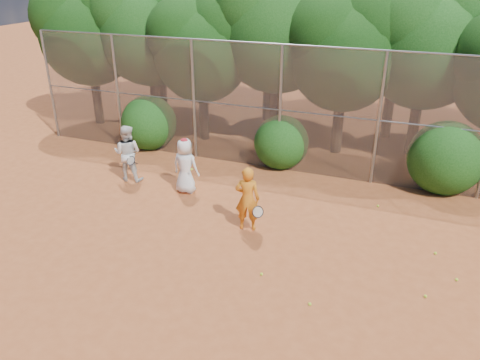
% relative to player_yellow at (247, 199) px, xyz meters
% --- Properties ---
extents(ground, '(80.00, 80.00, 0.00)m').
position_rel_player_yellow_xyz_m(ground, '(0.62, -2.03, -0.85)').
color(ground, '#954721').
rests_on(ground, ground).
extents(fence_back, '(20.05, 0.09, 4.03)m').
position_rel_player_yellow_xyz_m(fence_back, '(0.50, 3.97, 1.20)').
color(fence_back, gray).
rests_on(fence_back, ground).
extents(tree_0, '(4.38, 3.81, 6.00)m').
position_rel_player_yellow_xyz_m(tree_0, '(-8.82, 6.01, 3.08)').
color(tree_0, black).
rests_on(tree_0, ground).
extents(tree_1, '(4.64, 4.03, 6.35)m').
position_rel_player_yellow_xyz_m(tree_1, '(-6.32, 6.51, 3.31)').
color(tree_1, black).
rests_on(tree_1, ground).
extents(tree_2, '(3.99, 3.47, 5.47)m').
position_rel_player_yellow_xyz_m(tree_2, '(-3.83, 5.81, 2.73)').
color(tree_2, black).
rests_on(tree_2, ground).
extents(tree_3, '(4.89, 4.26, 6.70)m').
position_rel_player_yellow_xyz_m(tree_3, '(-1.32, 6.82, 3.55)').
color(tree_3, black).
rests_on(tree_3, ground).
extents(tree_4, '(4.19, 3.64, 5.73)m').
position_rel_player_yellow_xyz_m(tree_4, '(1.17, 6.21, 2.91)').
color(tree_4, black).
rests_on(tree_4, ground).
extents(tree_5, '(4.51, 3.92, 6.17)m').
position_rel_player_yellow_xyz_m(tree_5, '(3.68, 7.01, 3.20)').
color(tree_5, black).
rests_on(tree_5, ground).
extents(tree_9, '(4.83, 4.20, 6.62)m').
position_rel_player_yellow_xyz_m(tree_9, '(-7.32, 8.82, 3.49)').
color(tree_9, black).
rests_on(tree_9, ground).
extents(tree_10, '(5.15, 4.48, 7.06)m').
position_rel_player_yellow_xyz_m(tree_10, '(-2.31, 9.02, 3.78)').
color(tree_10, black).
rests_on(tree_10, ground).
extents(tree_11, '(4.64, 4.03, 6.35)m').
position_rel_player_yellow_xyz_m(tree_11, '(2.68, 8.61, 3.31)').
color(tree_11, black).
rests_on(tree_11, ground).
extents(bush_0, '(2.00, 2.00, 2.00)m').
position_rel_player_yellow_xyz_m(bush_0, '(-5.38, 4.27, 0.15)').
color(bush_0, '#134110').
rests_on(bush_0, ground).
extents(bush_1, '(1.80, 1.80, 1.80)m').
position_rel_player_yellow_xyz_m(bush_1, '(-0.38, 4.27, 0.05)').
color(bush_1, '#134110').
rests_on(bush_1, ground).
extents(bush_2, '(2.20, 2.20, 2.20)m').
position_rel_player_yellow_xyz_m(bush_2, '(4.62, 4.27, 0.25)').
color(bush_2, '#134110').
rests_on(bush_2, ground).
extents(player_yellow, '(0.85, 0.61, 1.70)m').
position_rel_player_yellow_xyz_m(player_yellow, '(0.00, 0.00, 0.00)').
color(player_yellow, orange).
rests_on(player_yellow, ground).
extents(player_teen, '(0.83, 0.56, 1.67)m').
position_rel_player_yellow_xyz_m(player_teen, '(-2.42, 1.36, -0.02)').
color(player_teen, white).
rests_on(player_teen, ground).
extents(player_white, '(0.96, 0.82, 1.77)m').
position_rel_player_yellow_xyz_m(player_white, '(-4.47, 1.49, 0.04)').
color(player_white, silver).
rests_on(player_white, ground).
extents(ball_0, '(0.07, 0.07, 0.07)m').
position_rel_player_yellow_xyz_m(ball_0, '(4.33, -1.27, -0.82)').
color(ball_0, '#B6DD28').
rests_on(ball_0, ground).
extents(ball_1, '(0.07, 0.07, 0.07)m').
position_rel_player_yellow_xyz_m(ball_1, '(4.52, 0.46, -0.82)').
color(ball_1, '#B6DD28').
rests_on(ball_1, ground).
extents(ball_2, '(0.07, 0.07, 0.07)m').
position_rel_player_yellow_xyz_m(ball_2, '(0.98, -1.76, -0.82)').
color(ball_2, '#B6DD28').
rests_on(ball_2, ground).
extents(ball_3, '(0.07, 0.07, 0.07)m').
position_rel_player_yellow_xyz_m(ball_3, '(4.94, -0.45, -0.82)').
color(ball_3, '#B6DD28').
rests_on(ball_3, ground).
extents(ball_4, '(0.07, 0.07, 0.07)m').
position_rel_player_yellow_xyz_m(ball_4, '(2.19, -2.35, -0.82)').
color(ball_4, '#B6DD28').
rests_on(ball_4, ground).
extents(ball_5, '(0.07, 0.07, 0.07)m').
position_rel_player_yellow_xyz_m(ball_5, '(3.01, 2.39, -0.82)').
color(ball_5, '#B6DD28').
rests_on(ball_5, ground).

